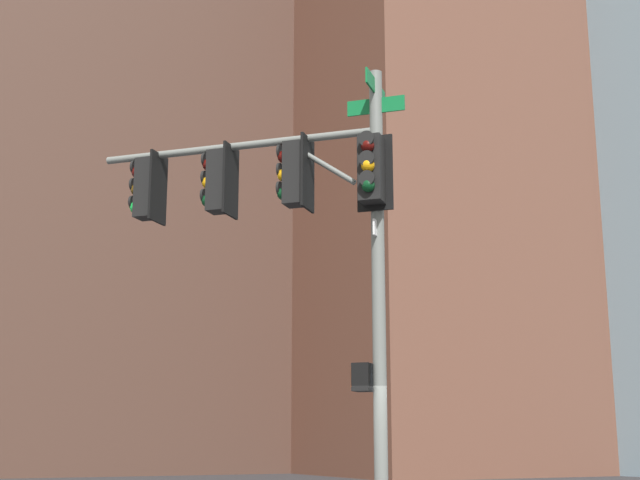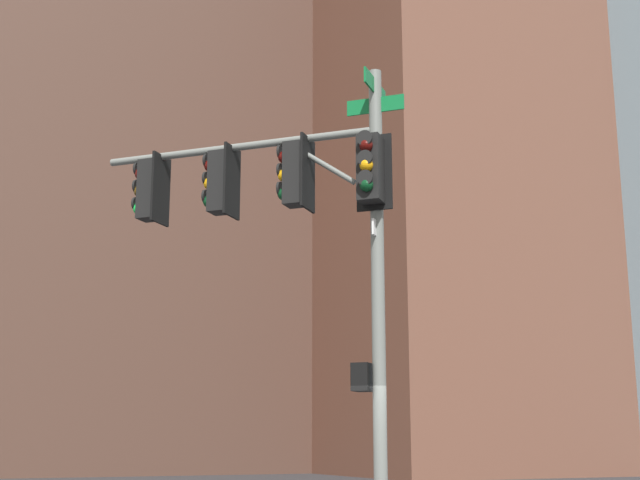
% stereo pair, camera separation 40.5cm
% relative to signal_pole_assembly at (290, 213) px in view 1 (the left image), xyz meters
% --- Properties ---
extents(signal_pole_assembly, '(3.71, 3.84, 7.28)m').
position_rel_signal_pole_assembly_xyz_m(signal_pole_assembly, '(0.00, 0.00, 0.00)').
color(signal_pole_assembly, slate).
rests_on(signal_pole_assembly, ground_plane).
extents(building_brick_nearside, '(22.62, 15.59, 52.79)m').
position_rel_signal_pole_assembly_xyz_m(building_brick_nearside, '(4.24, 40.73, 21.25)').
color(building_brick_nearside, '#4C3328').
rests_on(building_brick_nearside, ground_plane).
extents(building_brick_midblock, '(20.55, 18.19, 31.73)m').
position_rel_signal_pole_assembly_xyz_m(building_brick_midblock, '(25.51, 31.49, 10.72)').
color(building_brick_midblock, brown).
rests_on(building_brick_midblock, ground_plane).
extents(building_brick_farside, '(19.46, 17.01, 35.49)m').
position_rel_signal_pole_assembly_xyz_m(building_brick_farside, '(30.49, 42.39, 12.60)').
color(building_brick_farside, brown).
rests_on(building_brick_farside, ground_plane).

